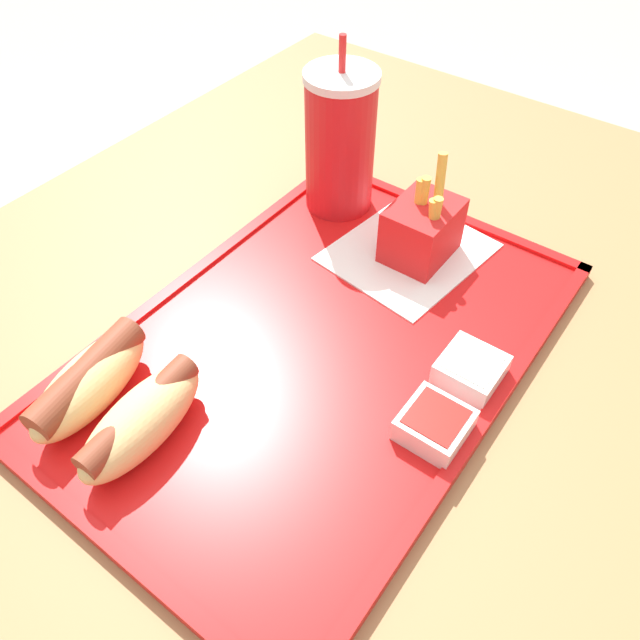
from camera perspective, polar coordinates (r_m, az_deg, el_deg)
The scene contains 10 objects.
ground_plane at distance 1.19m, azimuth 0.67°, elevation -26.66°, with size 8.00×8.00×0.00m, color #ADA393.
dining_table at distance 0.86m, azimuth 0.89°, elevation -19.85°, with size 1.13×0.88×0.72m.
food_tray at distance 0.56m, azimuth 0.00°, elevation -2.44°, with size 0.48×0.32×0.01m.
paper_napkin at distance 0.65m, azimuth 8.08°, elevation 6.18°, with size 0.17×0.15×0.00m.
soda_cup at distance 0.67m, azimuth 1.84°, elevation 15.94°, with size 0.08×0.08×0.18m.
hot_dog_far at distance 0.53m, azimuth -20.36°, elevation -5.28°, with size 0.13×0.06×0.05m.
hot_dog_near at distance 0.49m, azimuth -16.02°, elevation -8.75°, with size 0.12×0.05×0.05m.
fries_carton at distance 0.63m, azimuth 9.33°, elevation 8.17°, with size 0.07×0.06×0.11m.
sauce_cup_mayo at distance 0.53m, azimuth 13.62°, elevation -4.38°, with size 0.05×0.05×0.02m.
sauce_cup_ketchup at distance 0.50m, azimuth 10.43°, elevation -9.36°, with size 0.05×0.05×0.02m.
Camera 1 is at (-0.28, -0.19, 1.15)m, focal length 35.00 mm.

